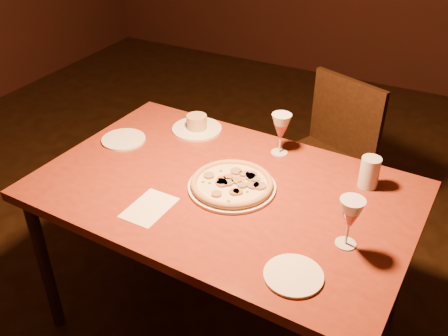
% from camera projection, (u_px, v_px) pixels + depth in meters
% --- Properties ---
extents(dining_table, '(1.55, 1.04, 0.81)m').
position_uv_depth(dining_table, '(224.00, 201.00, 2.06)').
color(dining_table, maroon).
rests_on(dining_table, floor).
extents(chair_far, '(0.59, 0.59, 0.93)m').
position_uv_depth(chair_far, '(326.00, 154.00, 2.76)').
color(chair_far, black).
rests_on(chair_far, floor).
extents(pizza_plate, '(0.35, 0.35, 0.04)m').
position_uv_depth(pizza_plate, '(232.00, 184.00, 2.00)').
color(pizza_plate, white).
rests_on(pizza_plate, dining_table).
extents(ramekin_saucer, '(0.24, 0.24, 0.08)m').
position_uv_depth(ramekin_saucer, '(197.00, 125.00, 2.41)').
color(ramekin_saucer, white).
rests_on(ramekin_saucer, dining_table).
extents(wine_glass_far, '(0.09, 0.09, 0.19)m').
position_uv_depth(wine_glass_far, '(281.00, 134.00, 2.19)').
color(wine_glass_far, '#A64945').
rests_on(wine_glass_far, dining_table).
extents(wine_glass_right, '(0.09, 0.09, 0.19)m').
position_uv_depth(wine_glass_right, '(349.00, 223.00, 1.67)').
color(wine_glass_right, '#A64945').
rests_on(wine_glass_right, dining_table).
extents(water_tumbler, '(0.08, 0.08, 0.13)m').
position_uv_depth(water_tumbler, '(369.00, 172.00, 1.99)').
color(water_tumbler, '#B6C1C6').
rests_on(water_tumbler, dining_table).
extents(side_plate_left, '(0.20, 0.20, 0.01)m').
position_uv_depth(side_plate_left, '(124.00, 139.00, 2.33)').
color(side_plate_left, white).
rests_on(side_plate_left, dining_table).
extents(side_plate_near, '(0.19, 0.19, 0.01)m').
position_uv_depth(side_plate_near, '(293.00, 275.00, 1.59)').
color(side_plate_near, white).
rests_on(side_plate_near, dining_table).
extents(menu_card, '(0.15, 0.21, 0.00)m').
position_uv_depth(menu_card, '(149.00, 208.00, 1.90)').
color(menu_card, white).
rests_on(menu_card, dining_table).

